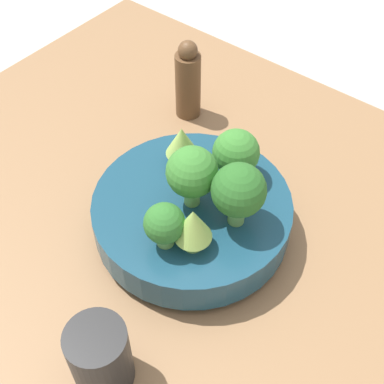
{
  "coord_description": "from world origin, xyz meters",
  "views": [
    {
      "loc": [
        -0.32,
        0.4,
        0.65
      ],
      "look_at": [
        -0.03,
        0.04,
        0.12
      ],
      "focal_mm": 50.0,
      "sensor_mm": 36.0,
      "label": 1
    }
  ],
  "objects": [
    {
      "name": "bowl",
      "position": [
        -0.03,
        0.04,
        0.07
      ],
      "size": [
        0.27,
        0.27,
        0.06
      ],
      "color": "navy",
      "rests_on": "table"
    },
    {
      "name": "broccoli_floret_center",
      "position": [
        -0.03,
        0.04,
        0.15
      ],
      "size": [
        0.07,
        0.07,
        0.09
      ],
      "color": "#6BA34C",
      "rests_on": "bowl"
    },
    {
      "name": "broccoli_floret_left",
      "position": [
        -0.09,
        0.02,
        0.16
      ],
      "size": [
        0.07,
        0.07,
        0.09
      ],
      "color": "#609347",
      "rests_on": "bowl"
    },
    {
      "name": "romanesco_piece_far",
      "position": [
        -0.07,
        0.09,
        0.14
      ],
      "size": [
        0.05,
        0.05,
        0.07
      ],
      "color": "#6BA34C",
      "rests_on": "bowl"
    },
    {
      "name": "pepper_mill",
      "position": [
        0.14,
        -0.16,
        0.1
      ],
      "size": [
        0.04,
        0.04,
        0.14
      ],
      "color": "brown",
      "rests_on": "table"
    },
    {
      "name": "ground_plane",
      "position": [
        0.0,
        0.0,
        0.0
      ],
      "size": [
        6.0,
        6.0,
        0.0
      ],
      "primitive_type": "plane",
      "color": "#ADA89E"
    },
    {
      "name": "broccoli_floret_front",
      "position": [
        -0.04,
        -0.04,
        0.14
      ],
      "size": [
        0.06,
        0.06,
        0.08
      ],
      "color": "#6BA34C",
      "rests_on": "bowl"
    },
    {
      "name": "romanesco_piece_near",
      "position": [
        0.03,
        -0.01,
        0.14
      ],
      "size": [
        0.05,
        0.05,
        0.07
      ],
      "color": "#609347",
      "rests_on": "bowl"
    },
    {
      "name": "cup",
      "position": [
        -0.08,
        0.26,
        0.08
      ],
      "size": [
        0.07,
        0.07,
        0.1
      ],
      "color": "black",
      "rests_on": "table"
    },
    {
      "name": "table",
      "position": [
        0.0,
        0.0,
        0.02
      ],
      "size": [
        0.98,
        0.76,
        0.03
      ],
      "color": "olive",
      "rests_on": "ground_plane"
    },
    {
      "name": "broccoli_floret_back",
      "position": [
        -0.04,
        0.11,
        0.13
      ],
      "size": [
        0.05,
        0.05,
        0.07
      ],
      "color": "#6BA34C",
      "rests_on": "bowl"
    }
  ]
}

